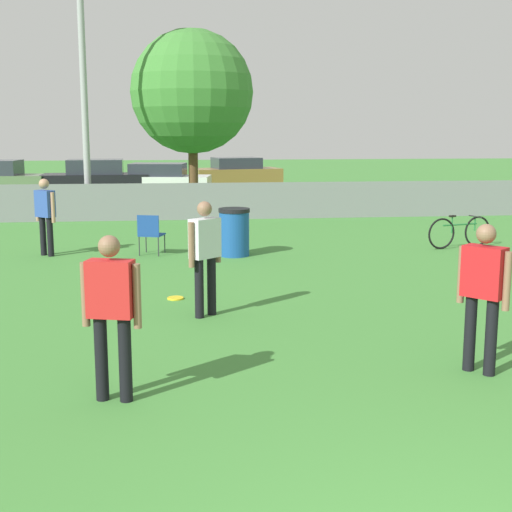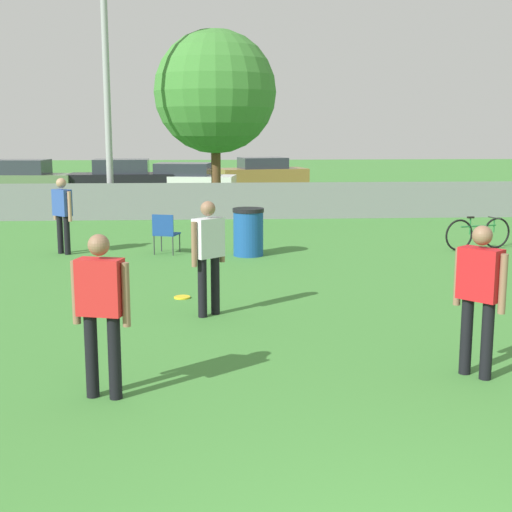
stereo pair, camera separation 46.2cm
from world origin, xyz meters
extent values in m
cube|color=gray|center=(0.00, 18.00, 0.55)|extent=(19.50, 0.03, 1.10)
cylinder|color=#9E9EA3|center=(-4.38, 18.55, 4.09)|extent=(0.20, 0.20, 8.18)
cylinder|color=brown|center=(-1.16, 20.93, 1.19)|extent=(0.32, 0.32, 2.37)
sphere|color=#3D7F33|center=(-1.16, 20.93, 3.90)|extent=(4.07, 4.07, 4.07)
cylinder|color=black|center=(-2.54, 3.65, 0.43)|extent=(0.13, 0.13, 0.86)
cylinder|color=black|center=(-2.30, 3.59, 0.43)|extent=(0.13, 0.13, 0.86)
cube|color=red|center=(-2.42, 3.62, 1.15)|extent=(0.49, 0.33, 0.57)
sphere|color=#8C664C|center=(-2.42, 3.62, 1.57)|extent=(0.21, 0.21, 0.21)
cylinder|color=#8C664C|center=(-2.68, 3.69, 1.08)|extent=(0.08, 0.08, 0.64)
cylinder|color=#8C664C|center=(-2.17, 3.55, 1.08)|extent=(0.08, 0.08, 0.64)
cylinder|color=black|center=(-1.46, 6.71, 0.43)|extent=(0.13, 0.13, 0.86)
cylinder|color=black|center=(-1.28, 6.87, 0.43)|extent=(0.13, 0.13, 0.86)
cube|color=silver|center=(-1.37, 6.79, 1.15)|extent=(0.48, 0.46, 0.57)
sphere|color=#8C664C|center=(-1.37, 6.79, 1.57)|extent=(0.21, 0.21, 0.21)
cylinder|color=#8C664C|center=(-1.57, 6.61, 1.08)|extent=(0.08, 0.08, 0.64)
cylinder|color=#8C664C|center=(-1.17, 6.96, 1.08)|extent=(0.08, 0.08, 0.64)
cylinder|color=black|center=(1.48, 4.10, 0.43)|extent=(0.13, 0.13, 0.86)
cylinder|color=black|center=(1.63, 3.91, 0.43)|extent=(0.13, 0.13, 0.86)
cube|color=red|center=(1.55, 4.00, 1.15)|extent=(0.46, 0.49, 0.57)
sphere|color=#8C664C|center=(1.55, 4.00, 1.57)|extent=(0.21, 0.21, 0.21)
cylinder|color=#8C664C|center=(1.38, 4.21, 1.08)|extent=(0.08, 0.08, 0.64)
cylinder|color=#8C664C|center=(1.73, 3.80, 1.08)|extent=(0.08, 0.08, 0.64)
cylinder|color=black|center=(-4.44, 12.11, 0.42)|extent=(0.13, 0.13, 0.84)
cylinder|color=black|center=(-4.62, 12.27, 0.42)|extent=(0.13, 0.13, 0.84)
cube|color=#2D4C9E|center=(-4.53, 12.19, 1.12)|extent=(0.47, 0.45, 0.57)
sphere|color=tan|center=(-4.53, 12.19, 1.54)|extent=(0.21, 0.21, 0.21)
cylinder|color=tan|center=(-4.34, 12.02, 1.05)|extent=(0.08, 0.08, 0.64)
cylinder|color=tan|center=(-4.72, 12.35, 1.05)|extent=(0.08, 0.08, 0.64)
cylinder|color=yellow|center=(-1.81, 7.90, 0.01)|extent=(0.26, 0.26, 0.03)
torus|color=yellow|center=(-1.81, 7.90, 0.01)|extent=(0.27, 0.27, 0.03)
cylinder|color=#333338|center=(-2.03, 12.25, 0.21)|extent=(0.02, 0.02, 0.41)
cylinder|color=#333338|center=(-2.44, 12.38, 0.21)|extent=(0.02, 0.02, 0.41)
cylinder|color=#333338|center=(-2.16, 11.84, 0.21)|extent=(0.02, 0.02, 0.41)
cylinder|color=#333338|center=(-2.57, 11.97, 0.21)|extent=(0.02, 0.02, 0.41)
cube|color=navy|center=(-2.30, 12.11, 0.43)|extent=(0.60, 0.60, 0.03)
cube|color=navy|center=(-2.37, 11.89, 0.66)|extent=(0.46, 0.17, 0.43)
torus|color=black|center=(4.18, 12.06, 0.35)|extent=(0.69, 0.23, 0.71)
torus|color=black|center=(5.14, 12.33, 0.35)|extent=(0.69, 0.23, 0.71)
cylinder|color=#267238|center=(4.66, 12.19, 0.54)|extent=(0.90, 0.28, 0.04)
cylinder|color=#267238|center=(4.45, 12.13, 0.54)|extent=(0.03, 0.03, 0.36)
cylinder|color=#267238|center=(5.07, 12.31, 0.54)|extent=(0.03, 0.03, 0.33)
cube|color=black|center=(4.45, 12.13, 0.74)|extent=(0.17, 0.10, 0.04)
cylinder|color=black|center=(5.07, 12.31, 0.70)|extent=(0.14, 0.43, 0.03)
cylinder|color=#194C99|center=(-0.54, 11.74, 0.47)|extent=(0.64, 0.64, 0.94)
cylinder|color=black|center=(-0.54, 11.74, 0.98)|extent=(0.67, 0.67, 0.08)
cylinder|color=black|center=(-7.51, 26.05, 0.30)|extent=(0.62, 0.23, 0.61)
cylinder|color=black|center=(-7.62, 24.60, 0.30)|extent=(0.62, 0.23, 0.61)
cylinder|color=black|center=(-3.65, 26.31, 0.32)|extent=(0.64, 0.20, 0.63)
cylinder|color=black|center=(-3.59, 24.82, 0.32)|extent=(0.64, 0.20, 0.63)
cylinder|color=black|center=(-6.19, 26.21, 0.32)|extent=(0.64, 0.20, 0.63)
cylinder|color=black|center=(-6.13, 24.72, 0.32)|extent=(0.64, 0.20, 0.63)
cube|color=black|center=(-4.89, 25.51, 0.56)|extent=(4.17, 1.86, 0.75)
cube|color=#2D333D|center=(-4.89, 25.51, 1.22)|extent=(2.19, 1.58, 0.56)
cylinder|color=black|center=(-1.07, 26.00, 0.30)|extent=(0.63, 0.27, 0.61)
cylinder|color=black|center=(-1.30, 24.56, 0.30)|extent=(0.63, 0.27, 0.61)
cylinder|color=black|center=(-3.58, 26.39, 0.30)|extent=(0.63, 0.27, 0.61)
cylinder|color=black|center=(-3.81, 24.96, 0.30)|extent=(0.63, 0.27, 0.61)
cube|color=white|center=(-2.44, 25.48, 0.52)|extent=(4.31, 2.29, 0.66)
cube|color=#2D333D|center=(-2.44, 25.48, 1.09)|extent=(2.33, 1.78, 0.49)
cylinder|color=black|center=(2.13, 30.91, 0.33)|extent=(0.68, 0.30, 0.65)
cylinder|color=black|center=(2.44, 29.34, 0.33)|extent=(0.68, 0.30, 0.65)
cylinder|color=black|center=(-0.30, 30.43, 0.33)|extent=(0.68, 0.30, 0.65)
cylinder|color=black|center=(0.01, 28.85, 0.33)|extent=(0.68, 0.30, 0.65)
cube|color=olive|center=(1.07, 29.88, 0.54)|extent=(4.27, 2.57, 0.67)
cube|color=#2D333D|center=(1.07, 29.88, 1.13)|extent=(2.35, 1.98, 0.50)
camera|label=1|loc=(-1.78, -3.27, 2.68)|focal=50.00mm
camera|label=2|loc=(-1.32, -3.31, 2.68)|focal=50.00mm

